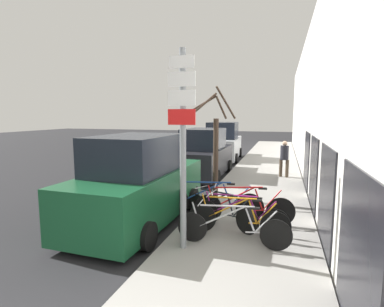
# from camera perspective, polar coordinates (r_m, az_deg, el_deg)

# --- Properties ---
(ground_plane) EXTENTS (80.00, 80.00, 0.00)m
(ground_plane) POSITION_cam_1_polar(r_m,az_deg,el_deg) (13.27, 1.92, -4.94)
(ground_plane) COLOR black
(sidewalk_curb) EXTENTS (3.20, 32.00, 0.15)m
(sidewalk_curb) POSITION_cam_1_polar(r_m,az_deg,el_deg) (15.58, 13.93, -3.03)
(sidewalk_curb) COLOR gray
(sidewalk_curb) RESTS_ON ground
(building_facade) EXTENTS (0.23, 32.00, 6.50)m
(building_facade) POSITION_cam_1_polar(r_m,az_deg,el_deg) (15.27, 20.92, 8.38)
(building_facade) COLOR silver
(building_facade) RESTS_ON ground
(signpost) EXTENTS (0.55, 0.15, 3.92)m
(signpost) POSITION_cam_1_polar(r_m,az_deg,el_deg) (5.81, -1.78, 2.12)
(signpost) COLOR gray
(signpost) RESTS_ON sidewalk_curb
(bicycle_0) EXTENTS (2.34, 0.44, 0.88)m
(bicycle_0) POSITION_cam_1_polar(r_m,az_deg,el_deg) (6.36, 7.77, -13.89)
(bicycle_0) COLOR black
(bicycle_0) RESTS_ON sidewalk_curb
(bicycle_1) EXTENTS (2.29, 0.44, 0.90)m
(bicycle_1) POSITION_cam_1_polar(r_m,az_deg,el_deg) (6.86, 8.65, -12.25)
(bicycle_1) COLOR black
(bicycle_1) RESTS_ON sidewalk_curb
(bicycle_2) EXTENTS (2.26, 0.48, 0.86)m
(bicycle_2) POSITION_cam_1_polar(r_m,az_deg,el_deg) (7.17, 9.00, -11.46)
(bicycle_2) COLOR black
(bicycle_2) RESTS_ON sidewalk_curb
(bicycle_3) EXTENTS (1.96, 1.15, 0.85)m
(bicycle_3) POSITION_cam_1_polar(r_m,az_deg,el_deg) (7.46, 5.33, -10.70)
(bicycle_3) COLOR black
(bicycle_3) RESTS_ON sidewalk_curb
(bicycle_4) EXTENTS (2.44, 0.50, 0.96)m
(bicycle_4) POSITION_cam_1_polar(r_m,az_deg,el_deg) (7.60, 9.83, -10.12)
(bicycle_4) COLOR black
(bicycle_4) RESTS_ON sidewalk_curb
(bicycle_5) EXTENTS (2.66, 0.44, 0.98)m
(bicycle_5) POSITION_cam_1_polar(r_m,az_deg,el_deg) (7.92, 3.83, -9.22)
(bicycle_5) COLOR black
(bicycle_5) RESTS_ON sidewalk_curb
(parked_car_0) EXTENTS (2.21, 4.80, 2.32)m
(parked_car_0) POSITION_cam_1_polar(r_m,az_deg,el_deg) (7.94, -10.11, -5.71)
(parked_car_0) COLOR #144728
(parked_car_0) RESTS_ON ground
(parked_car_1) EXTENTS (2.00, 4.54, 2.22)m
(parked_car_1) POSITION_cam_1_polar(r_m,az_deg,el_deg) (13.67, 2.38, -0.34)
(parked_car_1) COLOR black
(parked_car_1) RESTS_ON ground
(parked_car_2) EXTENTS (2.29, 4.78, 2.38)m
(parked_car_2) POSITION_cam_1_polar(r_m,az_deg,el_deg) (18.98, 5.92, 1.99)
(parked_car_2) COLOR #B2B7BC
(parked_car_2) RESTS_ON ground
(pedestrian_near) EXTENTS (0.40, 0.35, 1.57)m
(pedestrian_near) POSITION_cam_1_polar(r_m,az_deg,el_deg) (13.50, 17.18, -0.51)
(pedestrian_near) COLOR #4C3D2D
(pedestrian_near) RESTS_ON sidewalk_curb
(street_tree) EXTENTS (1.76, 1.25, 3.57)m
(street_tree) POSITION_cam_1_polar(r_m,az_deg,el_deg) (9.57, 4.33, 1.33)
(street_tree) COLOR #3D2D23
(street_tree) RESTS_ON sidewalk_curb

